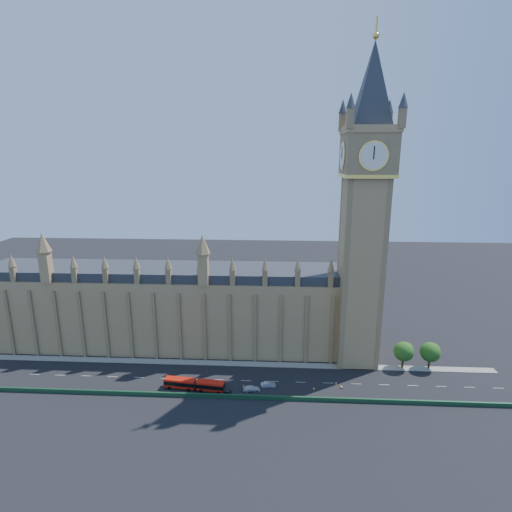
# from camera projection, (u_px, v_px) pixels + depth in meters

# --- Properties ---
(ground) EXTENTS (400.00, 400.00, 0.00)m
(ground) POSITION_uv_depth(u_px,v_px,m) (232.00, 380.00, 117.12)
(ground) COLOR black
(ground) RESTS_ON ground
(palace_westminster) EXTENTS (120.00, 20.00, 28.00)m
(palace_westminster) POSITION_uv_depth(u_px,v_px,m) (166.00, 307.00, 136.34)
(palace_westminster) COLOR #A0834D
(palace_westminster) RESTS_ON ground
(elizabeth_tower) EXTENTS (20.59, 20.59, 105.00)m
(elizabeth_tower) POSITION_uv_depth(u_px,v_px,m) (366.00, 189.00, 115.34)
(elizabeth_tower) COLOR #A0834D
(elizabeth_tower) RESTS_ON ground
(bridge_parapet) EXTENTS (160.00, 0.60, 1.20)m
(bridge_parapet) POSITION_uv_depth(u_px,v_px,m) (229.00, 396.00, 108.26)
(bridge_parapet) COLOR #1E4C2D
(bridge_parapet) RESTS_ON ground
(kerb_north) EXTENTS (160.00, 3.00, 0.16)m
(kerb_north) POSITION_uv_depth(u_px,v_px,m) (236.00, 364.00, 126.30)
(kerb_north) COLOR gray
(kerb_north) RESTS_ON ground
(tree_east_near) EXTENTS (6.00, 6.00, 8.50)m
(tree_east_near) POSITION_uv_depth(u_px,v_px,m) (404.00, 351.00, 122.78)
(tree_east_near) COLOR #382619
(tree_east_near) RESTS_ON ground
(tree_east_far) EXTENTS (6.00, 6.00, 8.50)m
(tree_east_far) POSITION_uv_depth(u_px,v_px,m) (431.00, 352.00, 122.36)
(tree_east_far) COLOR #382619
(tree_east_far) RESTS_ON ground
(red_bus) EXTENTS (17.42, 4.43, 2.93)m
(red_bus) POSITION_uv_depth(u_px,v_px,m) (194.00, 385.00, 112.11)
(red_bus) COLOR red
(red_bus) RESTS_ON ground
(car_grey) EXTENTS (4.70, 2.41, 1.53)m
(car_grey) POSITION_uv_depth(u_px,v_px,m) (223.00, 389.00, 111.24)
(car_grey) COLOR #3F4147
(car_grey) RESTS_ON ground
(car_silver) EXTENTS (4.39, 1.97, 1.40)m
(car_silver) POSITION_uv_depth(u_px,v_px,m) (268.00, 385.00, 113.64)
(car_silver) COLOR #9C9EA4
(car_silver) RESTS_ON ground
(car_white) EXTENTS (5.01, 2.43, 1.40)m
(car_white) POSITION_uv_depth(u_px,v_px,m) (252.00, 389.00, 111.70)
(car_white) COLOR silver
(car_white) RESTS_ON ground
(cone_a) EXTENTS (0.49, 0.49, 0.62)m
(cone_a) POSITION_uv_depth(u_px,v_px,m) (342.00, 387.00, 112.91)
(cone_a) COLOR black
(cone_a) RESTS_ON ground
(cone_b) EXTENTS (0.65, 0.65, 0.79)m
(cone_b) POSITION_uv_depth(u_px,v_px,m) (336.00, 383.00, 114.80)
(cone_b) COLOR black
(cone_b) RESTS_ON ground
(cone_c) EXTENTS (0.58, 0.58, 0.79)m
(cone_c) POSITION_uv_depth(u_px,v_px,m) (341.00, 387.00, 113.06)
(cone_c) COLOR black
(cone_c) RESTS_ON ground
(cone_d) EXTENTS (0.55, 0.55, 0.80)m
(cone_d) POSITION_uv_depth(u_px,v_px,m) (314.00, 389.00, 112.14)
(cone_d) COLOR black
(cone_d) RESTS_ON ground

